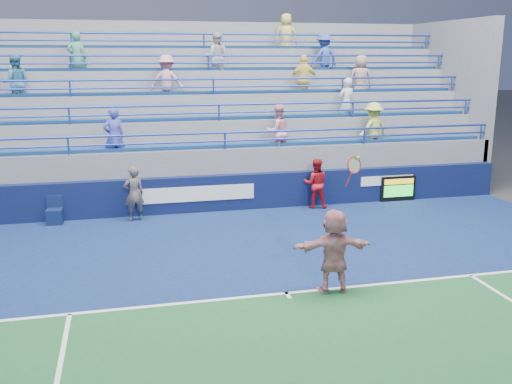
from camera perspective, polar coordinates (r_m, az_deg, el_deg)
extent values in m
plane|color=#333538|center=(11.46, 3.07, -10.17)|extent=(120.00, 120.00, 0.00)
cube|color=#0F1A4E|center=(13.43, 0.42, -6.49)|extent=(18.00, 8.40, 0.02)
cube|color=white|center=(11.45, 3.07, -10.07)|extent=(11.00, 0.10, 0.01)
cube|color=white|center=(11.36, 3.21, -10.26)|extent=(0.08, 0.30, 0.01)
cube|color=#0A1538|center=(17.31, -2.94, -0.06)|extent=(18.00, 0.30, 1.10)
cube|color=white|center=(17.00, -6.16, -0.20)|extent=(3.60, 0.02, 0.45)
cube|color=white|center=(18.74, 12.98, 1.13)|extent=(1.80, 0.02, 0.30)
cube|color=slate|center=(20.15, -4.45, 1.85)|extent=(18.00, 5.60, 1.10)
cube|color=slate|center=(20.08, -4.47, 2.90)|extent=(18.00, 5.60, 1.85)
cube|color=navy|center=(17.63, -3.35, 4.66)|extent=(17.40, 0.45, 0.10)
cylinder|color=#1F3AA8|center=(17.18, -3.13, 5.94)|extent=(18.00, 0.07, 0.07)
cube|color=slate|center=(20.50, -4.71, 4.18)|extent=(18.00, 4.60, 2.60)
cube|color=navy|center=(18.51, -3.92, 7.41)|extent=(17.40, 0.45, 0.10)
cylinder|color=#1F3AA8|center=(18.08, -3.73, 8.70)|extent=(18.00, 0.07, 0.07)
cube|color=slate|center=(20.94, -4.94, 5.40)|extent=(18.00, 3.60, 3.35)
cube|color=navy|center=(19.43, -4.45, 9.91)|extent=(17.40, 0.45, 0.10)
cylinder|color=#1F3AA8|center=(19.02, -4.28, 11.19)|extent=(18.00, 0.07, 0.07)
cube|color=slate|center=(21.38, -5.16, 6.58)|extent=(18.00, 2.60, 4.10)
cube|color=navy|center=(20.39, -4.93, 12.17)|extent=(17.40, 0.45, 0.10)
cylinder|color=#1F3AA8|center=(19.99, -4.78, 13.44)|extent=(18.00, 0.07, 0.07)
cube|color=slate|center=(21.83, -5.37, 7.70)|extent=(18.00, 1.60, 4.85)
cube|color=navy|center=(21.38, -5.38, 14.23)|extent=(17.40, 0.45, 0.10)
cylinder|color=#1F3AA8|center=(20.99, -5.25, 15.48)|extent=(18.00, 0.07, 0.07)
imported|color=#3751A5|center=(21.45, 6.82, 13.20)|extent=(1.23, 0.91, 1.70)
imported|color=#3942AB|center=(17.32, -14.01, 5.40)|extent=(0.70, 0.54, 1.70)
imported|color=#DDCB56|center=(22.05, 3.04, 15.23)|extent=(0.94, 0.74, 1.70)
imported|color=#FBE061|center=(20.16, 4.81, 11.11)|extent=(1.04, 0.54, 1.70)
imported|color=#3F8C69|center=(20.21, -17.47, 12.69)|extent=(0.64, 0.44, 1.70)
imported|color=pink|center=(19.24, -8.91, 10.89)|extent=(1.21, 0.86, 1.70)
imported|color=pink|center=(17.96, 2.16, 6.06)|extent=(0.95, 0.81, 1.70)
imported|color=teal|center=(19.44, -22.89, 10.03)|extent=(0.89, 0.73, 1.70)
imported|color=tan|center=(20.91, 10.40, 11.02)|extent=(0.89, 0.64, 1.70)
imported|color=silver|center=(20.44, -3.96, 13.26)|extent=(0.96, 0.84, 1.70)
imported|color=#CDD954|center=(19.06, 11.62, 6.22)|extent=(1.24, 0.93, 1.70)
imported|color=silver|center=(19.68, 9.02, 8.75)|extent=(0.71, 0.56, 1.70)
cube|color=black|center=(18.97, 13.98, 0.34)|extent=(1.20, 0.14, 0.83)
cube|color=gold|center=(18.86, 14.12, 1.02)|extent=(1.02, 0.02, 0.17)
cube|color=#19E533|center=(18.92, 14.07, 0.10)|extent=(1.02, 0.02, 0.37)
cube|color=#0D1941|center=(16.89, -19.47, -2.33)|extent=(0.44, 0.44, 0.43)
cube|color=#0D1941|center=(16.98, -19.51, -0.91)|extent=(0.43, 0.06, 0.34)
imported|color=silver|center=(11.36, 7.81, -5.87)|extent=(1.61, 0.61, 1.71)
torus|color=#AB2615|center=(11.05, 9.78, 2.68)|extent=(0.35, 0.20, 0.35)
cylinder|color=#AB2615|center=(11.07, 9.25, 1.22)|extent=(0.08, 0.19, 0.31)
sphere|color=#CCDA32|center=(11.00, 10.16, 3.40)|extent=(0.07, 0.07, 0.07)
imported|color=#15163A|center=(16.47, -12.11, -0.19)|extent=(0.65, 0.52, 1.58)
imported|color=#B0141E|center=(17.58, 5.98, 0.85)|extent=(0.88, 0.77, 1.55)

